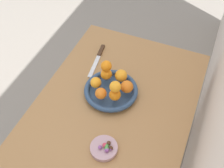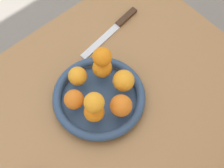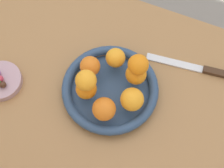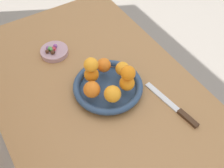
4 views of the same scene
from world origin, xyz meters
name	(u,v)px [view 2 (image 2 of 4)]	position (x,y,z in m)	size (l,w,h in m)	color
dining_table	(91,136)	(0.00, 0.00, 0.65)	(1.10, 0.76, 0.74)	#9E7042
fruit_bowl	(99,98)	(-0.08, -0.04, 0.76)	(0.27, 0.27, 0.04)	navy
orange_0	(78,76)	(-0.06, -0.12, 0.81)	(0.06, 0.06, 0.06)	orange
orange_1	(74,100)	(-0.01, -0.07, 0.81)	(0.06, 0.06, 0.06)	orange
orange_2	(95,113)	(-0.02, 0.00, 0.81)	(0.06, 0.06, 0.06)	orange
orange_3	(121,106)	(-0.09, 0.04, 0.81)	(0.06, 0.06, 0.06)	orange
orange_4	(124,81)	(-0.15, -0.02, 0.81)	(0.06, 0.06, 0.06)	orange
orange_5	(102,68)	(-0.13, -0.09, 0.81)	(0.06, 0.06, 0.06)	orange
orange_6	(102,57)	(-0.13, -0.09, 0.87)	(0.06, 0.06, 0.06)	orange
orange_7	(95,104)	(-0.03, 0.00, 0.87)	(0.06, 0.06, 0.06)	orange
knife	(114,28)	(-0.28, -0.21, 0.75)	(0.26, 0.05, 0.01)	#3F2819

